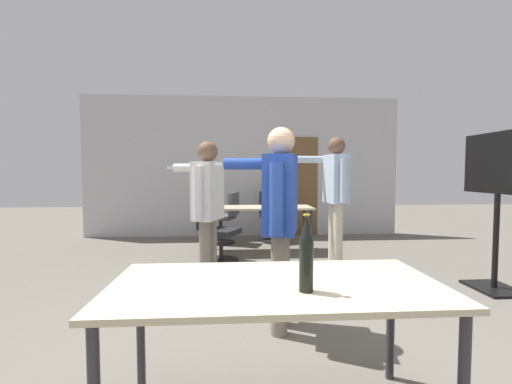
{
  "coord_description": "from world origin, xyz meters",
  "views": [
    {
      "loc": [
        -0.21,
        -1.5,
        1.31
      ],
      "look_at": [
        0.03,
        2.19,
        1.1
      ],
      "focal_mm": 24.0,
      "sensor_mm": 36.0,
      "label": 1
    }
  ],
  "objects_px": {
    "beer_bottle": "(306,255)",
    "tv_screen": "(498,191)",
    "office_chair_mid_tucked": "(274,218)",
    "office_chair_far_left": "(216,233)",
    "office_chair_side_rolled": "(224,219)",
    "person_right_polo": "(335,187)",
    "person_left_plaid": "(207,201)",
    "person_near_casual": "(279,209)"
  },
  "relations": [
    {
      "from": "person_near_casual",
      "to": "beer_bottle",
      "type": "xyz_separation_m",
      "value": [
        -0.03,
        -1.22,
        -0.09
      ]
    },
    {
      "from": "office_chair_mid_tucked",
      "to": "office_chair_side_rolled",
      "type": "relative_size",
      "value": 1.0
    },
    {
      "from": "person_near_casual",
      "to": "person_left_plaid",
      "type": "bearing_deg",
      "value": 49.33
    },
    {
      "from": "tv_screen",
      "to": "beer_bottle",
      "type": "relative_size",
      "value": 4.81
    },
    {
      "from": "office_chair_mid_tucked",
      "to": "office_chair_side_rolled",
      "type": "distance_m",
      "value": 0.95
    },
    {
      "from": "office_chair_side_rolled",
      "to": "office_chair_far_left",
      "type": "xyz_separation_m",
      "value": [
        -0.09,
        -1.28,
        -0.03
      ]
    },
    {
      "from": "person_left_plaid",
      "to": "office_chair_side_rolled",
      "type": "relative_size",
      "value": 1.74
    },
    {
      "from": "office_chair_far_left",
      "to": "office_chair_side_rolled",
      "type": "bearing_deg",
      "value": -157.72
    },
    {
      "from": "office_chair_mid_tucked",
      "to": "office_chair_side_rolled",
      "type": "height_order",
      "value": "office_chair_mid_tucked"
    },
    {
      "from": "office_chair_side_rolled",
      "to": "tv_screen",
      "type": "bearing_deg",
      "value": -111.46
    },
    {
      "from": "person_near_casual",
      "to": "office_chair_side_rolled",
      "type": "xyz_separation_m",
      "value": [
        -0.54,
        3.55,
        -0.56
      ]
    },
    {
      "from": "person_left_plaid",
      "to": "office_chair_mid_tucked",
      "type": "bearing_deg",
      "value": -1.27
    },
    {
      "from": "office_chair_mid_tucked",
      "to": "person_right_polo",
      "type": "bearing_deg",
      "value": 93.21
    },
    {
      "from": "person_right_polo",
      "to": "office_chair_mid_tucked",
      "type": "relative_size",
      "value": 1.9
    },
    {
      "from": "office_chair_mid_tucked",
      "to": "tv_screen",
      "type": "bearing_deg",
      "value": 107.82
    },
    {
      "from": "beer_bottle",
      "to": "office_chair_far_left",
      "type": "bearing_deg",
      "value": 99.62
    },
    {
      "from": "person_left_plaid",
      "to": "office_chair_far_left",
      "type": "xyz_separation_m",
      "value": [
        0.04,
        1.31,
        -0.58
      ]
    },
    {
      "from": "tv_screen",
      "to": "office_chair_far_left",
      "type": "xyz_separation_m",
      "value": [
        -3.16,
        1.47,
        -0.69
      ]
    },
    {
      "from": "tv_screen",
      "to": "office_chair_far_left",
      "type": "bearing_deg",
      "value": -114.98
    },
    {
      "from": "tv_screen",
      "to": "person_right_polo",
      "type": "distance_m",
      "value": 1.9
    },
    {
      "from": "beer_bottle",
      "to": "person_left_plaid",
      "type": "bearing_deg",
      "value": 106.11
    },
    {
      "from": "tv_screen",
      "to": "office_chair_side_rolled",
      "type": "bearing_deg",
      "value": -131.85
    },
    {
      "from": "beer_bottle",
      "to": "office_chair_mid_tucked",
      "type": "bearing_deg",
      "value": 84.93
    },
    {
      "from": "tv_screen",
      "to": "office_chair_side_rolled",
      "type": "height_order",
      "value": "tv_screen"
    },
    {
      "from": "office_chair_mid_tucked",
      "to": "office_chair_far_left",
      "type": "bearing_deg",
      "value": 35.54
    },
    {
      "from": "tv_screen",
      "to": "person_near_casual",
      "type": "distance_m",
      "value": 2.66
    },
    {
      "from": "person_left_plaid",
      "to": "office_chair_mid_tucked",
      "type": "height_order",
      "value": "person_left_plaid"
    },
    {
      "from": "person_left_plaid",
      "to": "person_near_casual",
      "type": "bearing_deg",
      "value": -125.33
    },
    {
      "from": "office_chair_mid_tucked",
      "to": "office_chair_far_left",
      "type": "height_order",
      "value": "office_chair_mid_tucked"
    },
    {
      "from": "person_near_casual",
      "to": "person_right_polo",
      "type": "relative_size",
      "value": 0.93
    },
    {
      "from": "person_right_polo",
      "to": "beer_bottle",
      "type": "xyz_separation_m",
      "value": [
        -1.11,
        -3.22,
        -0.18
      ]
    },
    {
      "from": "person_near_casual",
      "to": "office_chair_mid_tucked",
      "type": "distance_m",
      "value": 3.75
    },
    {
      "from": "person_near_casual",
      "to": "person_left_plaid",
      "type": "xyz_separation_m",
      "value": [
        -0.66,
        0.96,
        -0.01
      ]
    },
    {
      "from": "person_near_casual",
      "to": "person_right_polo",
      "type": "distance_m",
      "value": 2.28
    },
    {
      "from": "tv_screen",
      "to": "person_right_polo",
      "type": "bearing_deg",
      "value": -129.62
    },
    {
      "from": "office_chair_mid_tucked",
      "to": "office_chair_side_rolled",
      "type": "xyz_separation_m",
      "value": [
        -0.94,
        -0.14,
        -0.0
      ]
    },
    {
      "from": "office_chair_side_rolled",
      "to": "beer_bottle",
      "type": "xyz_separation_m",
      "value": [
        0.5,
        -4.77,
        0.47
      ]
    },
    {
      "from": "beer_bottle",
      "to": "tv_screen",
      "type": "bearing_deg",
      "value": 38.05
    },
    {
      "from": "office_chair_side_rolled",
      "to": "office_chair_mid_tucked",
      "type": "bearing_deg",
      "value": -61.25
    },
    {
      "from": "person_left_plaid",
      "to": "beer_bottle",
      "type": "xyz_separation_m",
      "value": [
        0.63,
        -2.18,
        -0.08
      ]
    },
    {
      "from": "person_right_polo",
      "to": "person_left_plaid",
      "type": "bearing_deg",
      "value": 115.31
    },
    {
      "from": "office_chair_side_rolled",
      "to": "office_chair_far_left",
      "type": "distance_m",
      "value": 1.29
    }
  ]
}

